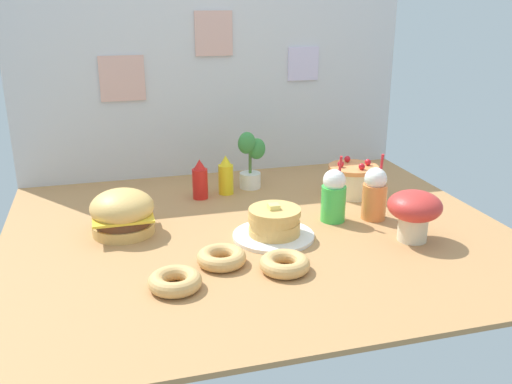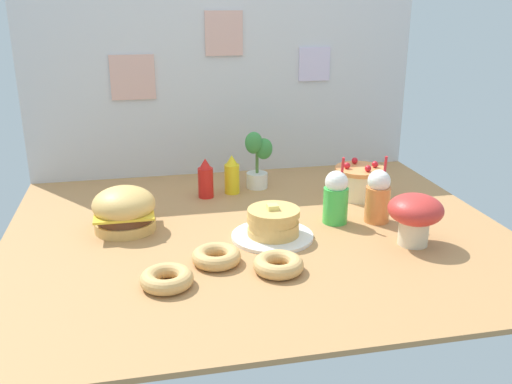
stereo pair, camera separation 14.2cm
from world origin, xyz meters
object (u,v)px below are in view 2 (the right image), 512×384
(pancake_stack, at_px, (273,225))
(layer_cake, at_px, (360,182))
(ketchup_bottle, at_px, (206,179))
(mushroom_stool, at_px, (415,214))
(donut_vanilla, at_px, (278,264))
(burger, at_px, (124,210))
(donut_pink_glaze, at_px, (167,278))
(potted_plant, at_px, (257,158))
(cream_soda_cup, at_px, (336,197))
(orange_float_cup, at_px, (378,196))
(mustard_bottle, at_px, (232,176))
(donut_chocolate, at_px, (216,256))

(pancake_stack, bearing_deg, layer_cake, 37.06)
(ketchup_bottle, relative_size, mushroom_stool, 0.91)
(donut_vanilla, bearing_deg, pancake_stack, 80.12)
(layer_cake, height_order, mushroom_stool, mushroom_stool)
(burger, xyz_separation_m, donut_pink_glaze, (0.15, -0.55, -0.06))
(burger, bearing_deg, potted_plant, 33.00)
(mushroom_stool, bearing_deg, ketchup_bottle, 135.46)
(potted_plant, bearing_deg, cream_soda_cup, -66.34)
(potted_plant, distance_m, mushroom_stool, 0.97)
(pancake_stack, height_order, potted_plant, potted_plant)
(pancake_stack, height_order, layer_cake, layer_cake)
(cream_soda_cup, bearing_deg, pancake_stack, -160.63)
(orange_float_cup, relative_size, mushroom_stool, 1.36)
(orange_float_cup, bearing_deg, donut_vanilla, -144.71)
(pancake_stack, xyz_separation_m, donut_pink_glaze, (-0.46, -0.33, -0.03))
(layer_cake, relative_size, potted_plant, 0.82)
(layer_cake, height_order, cream_soda_cup, cream_soda_cup)
(cream_soda_cup, distance_m, donut_vanilla, 0.56)
(ketchup_bottle, height_order, donut_vanilla, ketchup_bottle)
(mustard_bottle, bearing_deg, burger, -144.44)
(pancake_stack, distance_m, ketchup_bottle, 0.61)
(mustard_bottle, xyz_separation_m, potted_plant, (0.15, 0.06, 0.07))
(burger, xyz_separation_m, layer_cake, (1.16, 0.20, -0.01))
(donut_vanilla, bearing_deg, layer_cake, 50.09)
(mustard_bottle, relative_size, donut_pink_glaze, 1.08)
(burger, distance_m, potted_plant, 0.82)
(mustard_bottle, relative_size, donut_vanilla, 1.08)
(donut_chocolate, bearing_deg, cream_soda_cup, 27.42)
(ketchup_bottle, distance_m, potted_plant, 0.31)
(pancake_stack, bearing_deg, donut_pink_glaze, -144.36)
(ketchup_bottle, distance_m, cream_soda_cup, 0.70)
(ketchup_bottle, bearing_deg, donut_pink_glaze, -105.59)
(donut_vanilla, height_order, potted_plant, potted_plant)
(pancake_stack, bearing_deg, donut_vanilla, -99.88)
(pancake_stack, height_order, cream_soda_cup, cream_soda_cup)
(donut_pink_glaze, bearing_deg, mustard_bottle, 67.29)
(layer_cake, bearing_deg, potted_plant, 152.86)
(cream_soda_cup, distance_m, mushroom_stool, 0.37)
(donut_chocolate, distance_m, mushroom_stool, 0.82)
(layer_cake, xyz_separation_m, orange_float_cup, (-0.05, -0.33, 0.04))
(layer_cake, bearing_deg, ketchup_bottle, 168.82)
(ketchup_bottle, height_order, orange_float_cup, orange_float_cup)
(burger, height_order, pancake_stack, burger)
(mustard_bottle, distance_m, donut_pink_glaze, 1.02)
(orange_float_cup, xyz_separation_m, donut_chocolate, (-0.77, -0.28, -0.09))
(mustard_bottle, xyz_separation_m, orange_float_cup, (0.58, -0.51, 0.03))
(layer_cake, distance_m, potted_plant, 0.55)
(potted_plant, relative_size, mushroom_stool, 1.39)
(pancake_stack, xyz_separation_m, cream_soda_cup, (0.31, 0.11, 0.06))
(ketchup_bottle, relative_size, orange_float_cup, 0.67)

